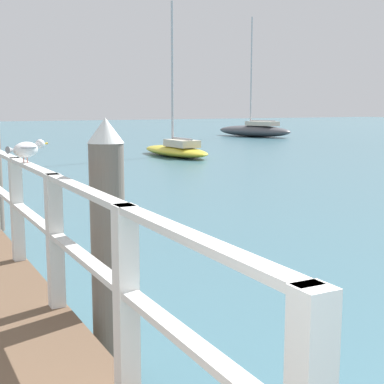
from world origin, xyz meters
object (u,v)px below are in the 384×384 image
(dock_piling_near, at_px, (108,246))
(boat_2, at_px, (254,130))
(seagull_foreground, at_px, (27,149))
(boat_1, at_px, (176,149))

(dock_piling_near, relative_size, boat_2, 0.26)
(dock_piling_near, bearing_deg, seagull_foreground, 107.27)
(seagull_foreground, bearing_deg, dock_piling_near, -11.42)
(boat_2, bearing_deg, seagull_foreground, -144.68)
(dock_piling_near, height_order, seagull_foreground, dock_piling_near)
(boat_1, xyz_separation_m, boat_2, (11.63, 11.24, 0.14))
(boat_1, relative_size, boat_2, 0.80)
(seagull_foreground, bearing_deg, boat_1, 120.88)
(seagull_foreground, bearing_deg, boat_2, 113.72)
(boat_1, bearing_deg, boat_2, 41.62)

